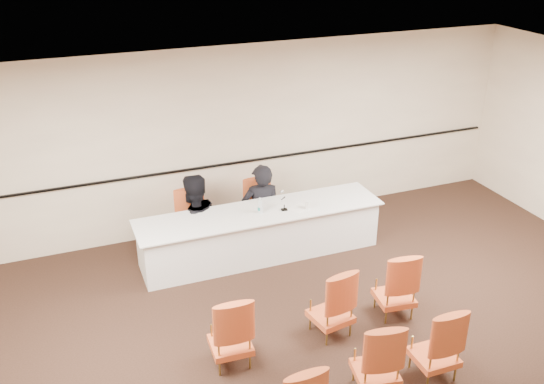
# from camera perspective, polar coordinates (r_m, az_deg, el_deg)

# --- Properties ---
(floor) EXTENTS (10.00, 10.00, 0.00)m
(floor) POSITION_cam_1_polar(r_m,az_deg,el_deg) (7.29, 6.56, -16.59)
(floor) COLOR black
(floor) RESTS_ON ground
(ceiling) EXTENTS (10.00, 10.00, 0.00)m
(ceiling) POSITION_cam_1_polar(r_m,az_deg,el_deg) (5.77, 8.00, 6.36)
(ceiling) COLOR silver
(ceiling) RESTS_ON ground
(wall_back) EXTENTS (10.00, 0.04, 3.00)m
(wall_back) POSITION_cam_1_polar(r_m,az_deg,el_deg) (9.74, -3.98, 4.97)
(wall_back) COLOR beige
(wall_back) RESTS_ON ground
(wall_rail) EXTENTS (9.80, 0.04, 0.03)m
(wall_rail) POSITION_cam_1_polar(r_m,az_deg,el_deg) (9.85, -3.84, 2.71)
(wall_rail) COLOR black
(wall_rail) RESTS_ON wall_back
(panel_table) EXTENTS (3.75, 0.89, 0.75)m
(panel_table) POSITION_cam_1_polar(r_m,az_deg,el_deg) (9.21, -1.08, -3.92)
(panel_table) COLOR white
(panel_table) RESTS_ON ground
(panelist_main) EXTENTS (0.70, 0.52, 1.74)m
(panelist_main) POSITION_cam_1_polar(r_m,az_deg,el_deg) (9.73, -1.00, -2.17)
(panelist_main) COLOR black
(panelist_main) RESTS_ON ground
(panelist_main_chair) EXTENTS (0.50, 0.50, 0.95)m
(panelist_main_chair) POSITION_cam_1_polar(r_m,az_deg,el_deg) (9.69, -1.00, -1.69)
(panelist_main_chair) COLOR #E94F29
(panelist_main_chair) RESTS_ON ground
(panelist_second) EXTENTS (1.05, 0.92, 1.82)m
(panelist_second) POSITION_cam_1_polar(r_m,az_deg,el_deg) (9.47, -7.36, -3.52)
(panelist_second) COLOR black
(panelist_second) RESTS_ON ground
(panelist_second_chair) EXTENTS (0.50, 0.50, 0.95)m
(panelist_second_chair) POSITION_cam_1_polar(r_m,az_deg,el_deg) (9.41, -7.40, -2.78)
(panelist_second_chair) COLOR #E94F29
(panelist_second_chair) RESTS_ON ground
(papers) EXTENTS (0.37, 0.33, 0.00)m
(papers) POSITION_cam_1_polar(r_m,az_deg,el_deg) (9.14, 2.62, -1.50)
(papers) COLOR white
(papers) RESTS_ON panel_table
(microphone) EXTENTS (0.12, 0.20, 0.27)m
(microphone) POSITION_cam_1_polar(r_m,az_deg,el_deg) (9.01, 1.17, -0.95)
(microphone) COLOR black
(microphone) RESTS_ON panel_table
(water_bottle) EXTENTS (0.08, 0.08, 0.24)m
(water_bottle) POSITION_cam_1_polar(r_m,az_deg,el_deg) (8.94, -1.13, -1.26)
(water_bottle) COLOR #18857D
(water_bottle) RESTS_ON panel_table
(drinking_glass) EXTENTS (0.07, 0.07, 0.10)m
(drinking_glass) POSITION_cam_1_polar(r_m,az_deg,el_deg) (8.97, -1.02, -1.68)
(drinking_glass) COLOR silver
(drinking_glass) RESTS_ON panel_table
(coffee_cup) EXTENTS (0.11, 0.11, 0.13)m
(coffee_cup) POSITION_cam_1_polar(r_m,az_deg,el_deg) (9.09, 3.39, -1.21)
(coffee_cup) COLOR white
(coffee_cup) RESTS_ON panel_table
(aud_chair_front_left) EXTENTS (0.53, 0.53, 0.95)m
(aud_chair_front_left) POSITION_cam_1_polar(r_m,az_deg,el_deg) (7.11, -3.98, -12.73)
(aud_chair_front_left) COLOR #E94F29
(aud_chair_front_left) RESTS_ON ground
(aud_chair_front_mid) EXTENTS (0.57, 0.57, 0.95)m
(aud_chair_front_mid) POSITION_cam_1_polar(r_m,az_deg,el_deg) (7.57, 5.59, -10.17)
(aud_chair_front_mid) COLOR #E94F29
(aud_chair_front_mid) RESTS_ON ground
(aud_chair_front_right) EXTENTS (0.56, 0.56, 0.95)m
(aud_chair_front_right) POSITION_cam_1_polar(r_m,az_deg,el_deg) (8.03, 11.54, -8.37)
(aud_chair_front_right) COLOR #E94F29
(aud_chair_front_right) RESTS_ON ground
(aud_chair_back_mid) EXTENTS (0.59, 0.59, 0.95)m
(aud_chair_back_mid) POSITION_cam_1_polar(r_m,az_deg,el_deg) (6.84, 9.82, -14.91)
(aud_chair_back_mid) COLOR #E94F29
(aud_chair_back_mid) RESTS_ON ground
(aud_chair_back_right) EXTENTS (0.51, 0.51, 0.95)m
(aud_chair_back_right) POSITION_cam_1_polar(r_m,az_deg,el_deg) (7.17, 15.16, -13.34)
(aud_chair_back_right) COLOR #E94F29
(aud_chair_back_right) RESTS_ON ground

